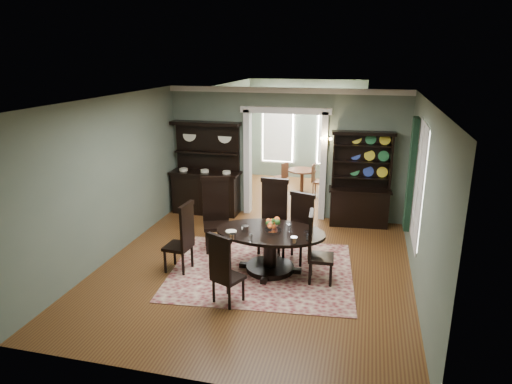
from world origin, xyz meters
TOP-DOWN VIEW (x-y plane):
  - room at (0.00, 0.04)m, footprint 5.51×6.01m
  - parlor at (0.00, 5.53)m, footprint 3.51×3.50m
  - doorway_trim at (0.00, 3.00)m, footprint 2.08×0.25m
  - right_window at (2.69, 0.93)m, footprint 0.15×1.47m
  - wall_sconce at (0.95, 2.85)m, footprint 0.27×0.21m
  - rug at (0.16, -0.03)m, footprint 3.43×2.99m
  - dining_table at (0.30, 0.02)m, footprint 1.94×1.80m
  - centerpiece at (0.35, -0.03)m, footprint 1.51×0.97m
  - chair_far_left at (-0.95, 0.77)m, footprint 0.68×0.67m
  - chair_far_mid at (0.16, 0.94)m, footprint 0.55×0.53m
  - chair_far_right at (0.72, 0.63)m, footprint 0.59×0.57m
  - chair_end_left at (-1.18, -0.35)m, footprint 0.48×0.50m
  - chair_end_right at (1.11, -0.18)m, footprint 0.46×0.48m
  - chair_near at (-0.14, -1.27)m, footprint 0.56×0.55m
  - sideboard at (-1.86, 2.74)m, footprint 1.67×0.60m
  - welsh_dresser at (1.75, 2.77)m, footprint 1.40×0.62m
  - parlor_table at (0.17, 4.71)m, footprint 0.76×0.76m
  - parlor_chair_left at (-0.42, 4.89)m, footprint 0.40×0.40m
  - parlor_chair_right at (0.60, 4.59)m, footprint 0.39×0.38m

SIDE VIEW (x-z plane):
  - rug at x=0.16m, z-range 0.00..0.01m
  - parlor_chair_left at x=-0.42m, z-range 0.03..0.87m
  - parlor_table at x=0.17m, z-range 0.11..0.81m
  - parlor_chair_right at x=0.60m, z-range 0.03..0.94m
  - dining_table at x=0.30m, z-range 0.15..0.91m
  - chair_near at x=-0.14m, z-range 0.03..1.20m
  - chair_end_right at x=1.11m, z-range 0.03..1.27m
  - chair_end_left at x=-1.18m, z-range 0.03..1.30m
  - chair_far_right at x=0.72m, z-range 0.03..1.32m
  - chair_far_mid at x=0.16m, z-range 0.04..1.47m
  - chair_far_left at x=-0.95m, z-range 0.04..1.48m
  - welsh_dresser at x=1.75m, z-range -0.29..1.82m
  - sideboard at x=-1.86m, z-range -0.33..1.87m
  - centerpiece at x=0.35m, z-range 0.71..0.96m
  - parlor at x=0.00m, z-range 0.01..3.02m
  - room at x=0.00m, z-range 0.07..3.08m
  - right_window at x=2.69m, z-range 0.54..2.66m
  - doorway_trim at x=0.00m, z-range 0.33..2.90m
  - wall_sconce at x=0.95m, z-range 1.79..1.99m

